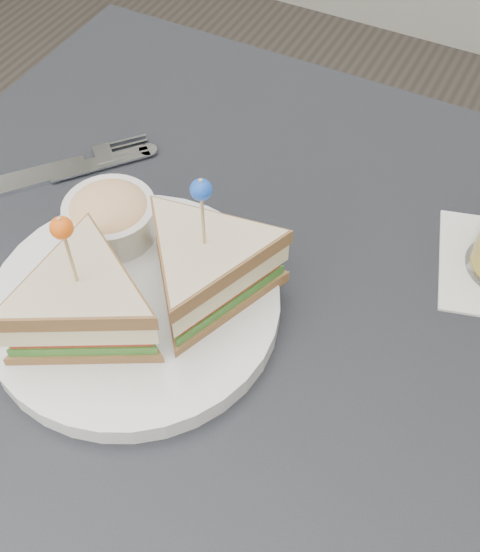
# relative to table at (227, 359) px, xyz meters

# --- Properties ---
(table) EXTENTS (0.80, 0.80, 0.75)m
(table) POSITION_rel_table_xyz_m (0.00, 0.00, 0.00)
(table) COLOR black
(table) RESTS_ON ground
(plate_meal) EXTENTS (0.30, 0.28, 0.16)m
(plate_meal) POSITION_rel_table_xyz_m (-0.07, -0.03, 0.12)
(plate_meal) COLOR silver
(plate_meal) RESTS_ON table
(cutlery_fork) EXTENTS (0.16, 0.18, 0.01)m
(cutlery_fork) POSITION_rel_table_xyz_m (-0.25, 0.10, 0.08)
(cutlery_fork) COLOR silver
(cutlery_fork) RESTS_ON table
(cutlery_knife) EXTENTS (0.14, 0.17, 0.01)m
(cutlery_knife) POSITION_rel_table_xyz_m (-0.25, 0.08, 0.08)
(cutlery_knife) COLOR silver
(cutlery_knife) RESTS_ON table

